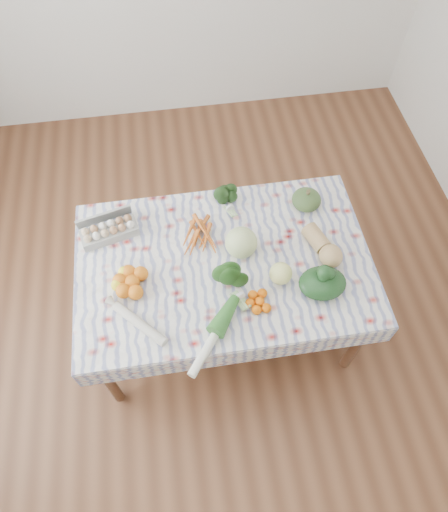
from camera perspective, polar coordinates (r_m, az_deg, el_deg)
The scene contains 16 objects.
ground at distance 3.23m, azimuth 0.00°, elevation -7.83°, with size 4.50×4.50×0.00m, color brown.
dining_table at distance 2.63m, azimuth 0.00°, elevation -1.66°, with size 1.60×1.00×0.75m.
tablecloth at distance 2.56m, azimuth 0.00°, elevation -0.77°, with size 1.66×1.06×0.01m, color silver.
egg_carton at distance 2.70m, azimuth -14.16°, elevation 2.98°, with size 0.33×0.13×0.09m, color #9FA09B.
carrot_bunch at distance 2.63m, azimuth -2.92°, elevation 2.40°, with size 0.23×0.21×0.04m, color #D06521.
kale_bunch at distance 2.74m, azimuth 0.43°, elevation 7.01°, with size 0.14×0.12×0.12m, color #1D3B16.
kabocha_squash at distance 2.79m, azimuth 10.27°, elevation 6.95°, with size 0.18×0.18×0.11m, color #3C5629.
cabbage at distance 2.52m, azimuth 2.16°, elevation 1.68°, with size 0.18×0.18×0.18m, color #BCCE85.
butternut_squash at distance 2.60m, azimuth 12.30°, elevation 1.35°, with size 0.13×0.28×0.13m, color tan.
orange_cluster at distance 2.49m, azimuth -11.41°, elevation -3.20°, with size 0.26×0.26×0.09m, color orange.
broccoli at distance 2.41m, azimuth 1.24°, elevation -3.98°, with size 0.16×0.16×0.12m, color #1D4715.
mandarin_cluster at distance 2.41m, azimuth 4.47°, elevation -5.64°, with size 0.18×0.18×0.05m, color orange.
grapefruit at distance 2.46m, azimuth 7.10°, elevation -2.18°, with size 0.12×0.12×0.12m, color #ECF183.
spinach_bag at distance 2.48m, azimuth 12.20°, elevation -3.33°, with size 0.26×0.21×0.11m, color black.
daikon at distance 2.39m, azimuth -10.51°, elevation -8.30°, with size 0.05×0.05×0.36m, color beige.
leek at distance 2.33m, azimuth -1.28°, elevation -10.07°, with size 0.05×0.05×0.45m, color white.
Camera 1 is at (-0.20, -1.33, 2.94)m, focal length 32.00 mm.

